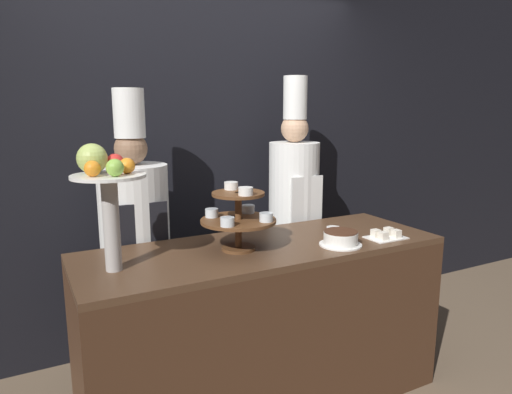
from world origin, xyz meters
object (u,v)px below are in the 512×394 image
cup_white (333,231)px  fruit_pedestal (105,183)px  tiered_stand (238,215)px  cake_square_tray (386,235)px  cake_round (341,239)px  chef_left (135,232)px  chef_center_left (294,203)px

cup_white → fruit_pedestal: bearing=178.9°
tiered_stand → cake_square_tray: bearing=-13.2°
cake_round → chef_left: bearing=140.2°
tiered_stand → cup_white: size_ratio=5.09×
cake_square_tray → chef_center_left: bearing=99.4°
cake_round → chef_left: (-0.93, 0.77, -0.04)m
tiered_stand → chef_center_left: chef_center_left is taller
chef_left → chef_center_left: (1.12, -0.00, 0.07)m
cake_round → cake_square_tray: bearing=-1.6°
fruit_pedestal → chef_left: (0.25, 0.58, -0.40)m
chef_left → tiered_stand: bearing=-55.2°
cake_round → cake_square_tray: (0.32, -0.01, -0.02)m
tiered_stand → cake_square_tray: (0.84, -0.20, -0.17)m
cake_square_tray → chef_left: size_ratio=0.12×
tiered_stand → chef_left: 0.74m
cup_white → chef_left: 1.18m
fruit_pedestal → cake_square_tray: size_ratio=2.64×
cake_round → tiered_stand: bearing=160.2°
cake_round → chef_center_left: (0.19, 0.77, 0.04)m
tiered_stand → cup_white: (0.60, -0.02, -0.16)m
cake_square_tray → chef_left: (-1.25, 0.78, -0.02)m
fruit_pedestal → chef_center_left: (1.37, 0.58, -0.33)m
chef_center_left → cup_white: bearing=-100.5°
fruit_pedestal → cup_white: fruit_pedestal is taller
tiered_stand → cake_round: (0.52, -0.19, -0.15)m
cake_round → chef_left: size_ratio=0.13×
cup_white → cake_square_tray: 0.30m
tiered_stand → chef_center_left: size_ratio=0.21×
cup_white → chef_center_left: size_ratio=0.04×
cake_square_tray → chef_left: 1.48m
cake_round → cake_square_tray: cake_round is taller
tiered_stand → chef_left: chef_left is taller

